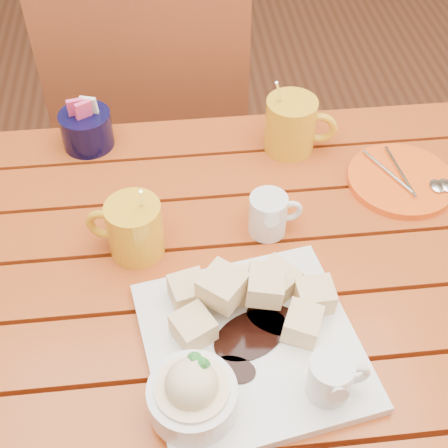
{
  "coord_description": "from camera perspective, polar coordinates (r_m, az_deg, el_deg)",
  "views": [
    {
      "loc": [
        -0.06,
        -0.6,
        1.5
      ],
      "look_at": [
        0.01,
        0.04,
        0.82
      ],
      "focal_mm": 50.0,
      "sensor_mm": 36.0,
      "label": 1
    }
  ],
  "objects": [
    {
      "name": "cream_pitcher",
      "position": [
        1.0,
        4.16,
        0.91
      ],
      "size": [
        0.09,
        0.07,
        0.07
      ],
      "rotation": [
        0.0,
        0.0,
        0.07
      ],
      "color": "white",
      "rests_on": "table"
    },
    {
      "name": "chair_far",
      "position": [
        1.6,
        -6.19,
        8.67
      ],
      "size": [
        0.48,
        0.48,
        0.94
      ],
      "rotation": [
        0.0,
        0.0,
        3.06
      ],
      "color": "brown",
      "rests_on": "ground"
    },
    {
      "name": "sugar_caddy",
      "position": [
        1.19,
        -12.45,
        8.53
      ],
      "size": [
        0.09,
        0.09,
        0.1
      ],
      "color": "black",
      "rests_on": "table"
    },
    {
      "name": "orange_saucer",
      "position": [
        1.15,
        15.96,
        3.9
      ],
      "size": [
        0.19,
        0.19,
        0.02
      ],
      "rotation": [
        0.0,
        0.0,
        0.24
      ],
      "color": "#FF5B16",
      "rests_on": "table"
    },
    {
      "name": "table",
      "position": [
        1.05,
        -0.33,
        -8.26
      ],
      "size": [
        1.2,
        0.79,
        0.75
      ],
      "color": "#A03B14",
      "rests_on": "ground"
    },
    {
      "name": "coffee_mug_right",
      "position": [
        1.16,
        6.24,
        9.04
      ],
      "size": [
        0.13,
        0.09,
        0.15
      ],
      "rotation": [
        0.0,
        0.0,
        -0.27
      ],
      "color": "gold",
      "rests_on": "table"
    },
    {
      "name": "coffee_mug_left",
      "position": [
        0.97,
        -8.31,
        -0.35
      ],
      "size": [
        0.12,
        0.09,
        0.14
      ],
      "rotation": [
        0.0,
        0.0,
        -0.29
      ],
      "color": "gold",
      "rests_on": "table"
    },
    {
      "name": "dessert_plate",
      "position": [
        0.85,
        1.42,
        -11.35
      ],
      "size": [
        0.33,
        0.33,
        0.12
      ],
      "rotation": [
        0.0,
        0.0,
        0.17
      ],
      "color": "white",
      "rests_on": "table"
    }
  ]
}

